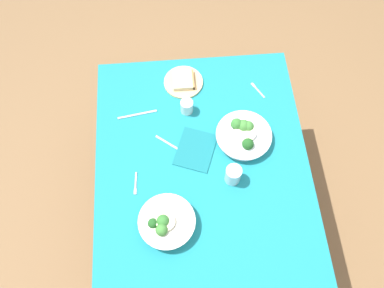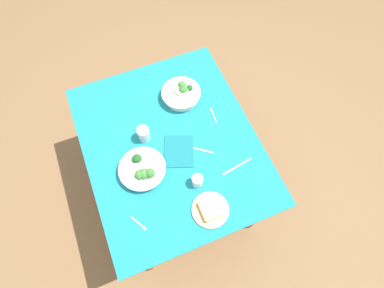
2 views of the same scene
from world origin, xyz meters
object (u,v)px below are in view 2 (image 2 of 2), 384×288
object	(u,v)px
bread_side_plate	(210,210)
napkin_folded_upper	(179,151)
fork_by_near_bowl	(139,224)
broccoli_bowl_near	(143,170)
table_knife_right	(198,149)
fork_by_far_bowl	(213,115)
table_knife_left	(237,167)
water_glass_center	(144,134)
water_glass_side	(197,181)
broccoli_bowl_far	(182,94)

from	to	relation	value
bread_side_plate	napkin_folded_upper	size ratio (longest dim) A/B	0.97
bread_side_plate	fork_by_near_bowl	xyz separation A→B (m)	(-0.08, -0.39, -0.01)
broccoli_bowl_near	table_knife_right	bearing A→B (deg)	92.34
broccoli_bowl_near	fork_by_far_bowl	world-z (taller)	broccoli_bowl_near
bread_side_plate	napkin_folded_upper	xyz separation A→B (m)	(-0.40, -0.03, -0.01)
bread_side_plate	table_knife_left	xyz separation A→B (m)	(-0.18, 0.25, -0.01)
water_glass_center	water_glass_side	xyz separation A→B (m)	(0.40, 0.19, -0.01)
water_glass_center	table_knife_left	distance (m)	0.60
bread_side_plate	fork_by_far_bowl	world-z (taller)	bread_side_plate
water_glass_side	table_knife_right	bearing A→B (deg)	155.91
broccoli_bowl_near	table_knife_left	xyz separation A→B (m)	(0.18, 0.53, -0.03)
table_knife_left	napkin_folded_upper	size ratio (longest dim) A/B	0.95
broccoli_bowl_far	table_knife_left	bearing A→B (deg)	11.56
broccoli_bowl_far	bread_side_plate	size ratio (longest dim) A/B	1.22
broccoli_bowl_far	table_knife_right	size ratio (longest dim) A/B	1.31
broccoli_bowl_far	fork_by_far_bowl	xyz separation A→B (m)	(0.21, 0.14, -0.03)
broccoli_bowl_far	table_knife_left	distance (m)	0.60
broccoli_bowl_far	napkin_folded_upper	bearing A→B (deg)	-23.98
broccoli_bowl_near	water_glass_side	world-z (taller)	broccoli_bowl_near
broccoli_bowl_near	water_glass_center	size ratio (longest dim) A/B	2.73
broccoli_bowl_near	fork_by_near_bowl	distance (m)	0.31
fork_by_near_bowl	table_knife_left	bearing A→B (deg)	69.86
fork_by_near_bowl	napkin_folded_upper	size ratio (longest dim) A/B	0.48
water_glass_side	fork_by_far_bowl	distance (m)	0.48
table_knife_left	table_knife_right	world-z (taller)	same
water_glass_center	fork_by_far_bowl	xyz separation A→B (m)	(0.01, 0.46, -0.05)
broccoli_bowl_near	water_glass_center	xyz separation A→B (m)	(-0.21, 0.08, 0.02)
water_glass_center	table_knife_right	world-z (taller)	water_glass_center
water_glass_side	fork_by_far_bowl	xyz separation A→B (m)	(-0.39, 0.27, -0.04)
broccoli_bowl_far	water_glass_center	distance (m)	0.38
broccoli_bowl_far	water_glass_center	bearing A→B (deg)	-58.46
broccoli_bowl_near	bread_side_plate	world-z (taller)	broccoli_bowl_near
fork_by_far_bowl	table_knife_left	world-z (taller)	same
table_knife_right	water_glass_center	bearing A→B (deg)	1.88
water_glass_center	bread_side_plate	bearing A→B (deg)	18.59
broccoli_bowl_far	table_knife_right	distance (m)	0.40
fork_by_far_bowl	fork_by_near_bowl	xyz separation A→B (m)	(0.49, -0.66, 0.00)
water_glass_center	broccoli_bowl_far	bearing A→B (deg)	121.54
fork_by_far_bowl	fork_by_near_bowl	size ratio (longest dim) A/B	1.09
water_glass_side	fork_by_near_bowl	bearing A→B (deg)	-75.92
fork_by_far_bowl	napkin_folded_upper	bearing A→B (deg)	121.70
fork_by_far_bowl	table_knife_right	distance (m)	0.27
broccoli_bowl_far	bread_side_plate	world-z (taller)	broccoli_bowl_far
water_glass_side	table_knife_left	xyz separation A→B (m)	(-0.01, 0.26, -0.04)
broccoli_bowl_far	water_glass_center	world-z (taller)	water_glass_center
bread_side_plate	table_knife_left	bearing A→B (deg)	125.20
broccoli_bowl_far	table_knife_left	world-z (taller)	broccoli_bowl_far
broccoli_bowl_far	water_glass_side	world-z (taller)	broccoli_bowl_far
broccoli_bowl_far	water_glass_side	size ratio (longest dim) A/B	3.33
water_glass_side	table_knife_left	size ratio (longest dim) A/B	0.37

